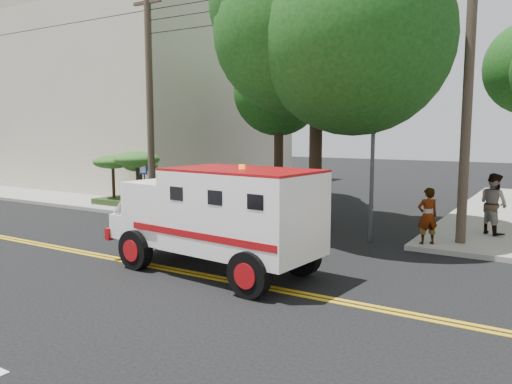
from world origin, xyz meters
The scene contains 13 objects.
ground centered at (0.00, 0.00, 0.00)m, with size 100.00×100.00×0.00m, color black.
sidewalk_nw centered at (-13.50, 13.50, 0.07)m, with size 17.00×17.00×0.15m, color gray.
building_left centered at (-15.50, 15.00, 5.15)m, with size 16.00×14.00×10.00m, color beige.
utility_pole_left centered at (-5.60, 6.00, 4.50)m, with size 0.28×0.28×9.00m, color #382D23.
utility_pole_right centered at (6.30, 6.20, 4.50)m, with size 0.28×0.28×9.00m, color #382D23.
tree_main centered at (1.94, 6.21, 7.20)m, with size 6.08×5.70×9.85m.
tree_left centered at (-2.68, 11.79, 5.73)m, with size 4.48×4.20×7.70m.
traffic_signal centered at (3.80, 5.60, 2.23)m, with size 0.15×0.18×3.60m.
accessibility_sign centered at (-6.20, 6.17, 1.37)m, with size 0.45×0.10×2.02m.
palm_planter centered at (-7.44, 6.62, 1.65)m, with size 3.52×2.63×2.36m.
armored_truck centered at (1.83, 0.40, 1.44)m, with size 5.73×2.68×2.53m.
pedestrian_a centered at (5.50, 5.50, 0.97)m, with size 0.60×0.39×1.64m, color gray.
pedestrian_b centered at (6.93, 8.04, 1.11)m, with size 0.94×0.73×1.93m, color gray.
Camera 1 is at (8.71, -9.05, 3.39)m, focal length 35.00 mm.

